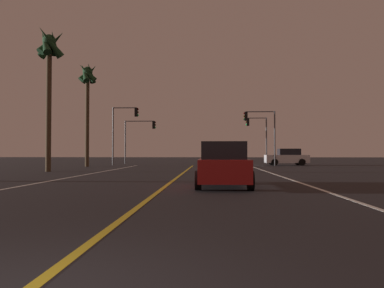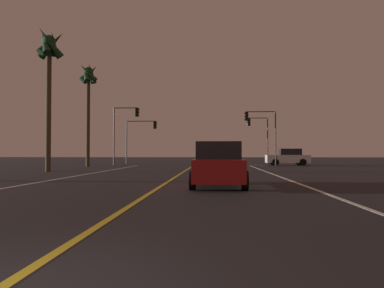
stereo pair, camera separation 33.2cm
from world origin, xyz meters
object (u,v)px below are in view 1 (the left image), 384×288
(palm_tree_left_mid, at_px, (49,58))
(palm_tree_left_far, at_px, (87,84))
(traffic_light_near_left, at_px, (125,123))
(traffic_light_far_left, at_px, (141,131))
(car_lead_same_lane, at_px, (223,165))
(car_crossing_side, at_px, (287,157))
(traffic_light_far_right, at_px, (257,130))
(traffic_light_near_right, at_px, (260,125))

(palm_tree_left_mid, distance_m, palm_tree_left_far, 8.90)
(palm_tree_left_far, bearing_deg, traffic_light_near_left, 53.74)
(palm_tree_left_far, bearing_deg, traffic_light_far_left, 70.36)
(traffic_light_near_left, bearing_deg, car_lead_same_lane, -68.40)
(car_lead_same_lane, xyz_separation_m, palm_tree_left_far, (-11.86, 19.59, 6.88))
(car_crossing_side, xyz_separation_m, traffic_light_far_left, (-15.98, 4.51, 2.96))
(traffic_light_near_left, bearing_deg, palm_tree_left_far, -126.26)
(traffic_light_near_left, bearing_deg, traffic_light_far_left, 83.82)
(traffic_light_far_right, bearing_deg, car_lead_same_lane, 80.40)
(car_lead_same_lane, relative_size, palm_tree_left_far, 0.44)
(traffic_light_near_left, height_order, palm_tree_left_far, palm_tree_left_far)
(traffic_light_near_right, height_order, traffic_light_far_left, traffic_light_near_right)
(traffic_light_far_left, bearing_deg, car_crossing_side, -15.77)
(traffic_light_far_right, distance_m, palm_tree_left_mid, 24.67)
(traffic_light_far_left, bearing_deg, traffic_light_near_right, -22.80)
(car_crossing_side, distance_m, palm_tree_left_far, 20.95)
(car_crossing_side, bearing_deg, car_lead_same_lane, 73.04)
(car_crossing_side, bearing_deg, traffic_light_near_left, 3.41)
(car_lead_same_lane, relative_size, traffic_light_far_left, 0.86)
(car_crossing_side, bearing_deg, traffic_light_near_right, 18.84)
(car_lead_same_lane, bearing_deg, traffic_light_far_right, -9.60)
(traffic_light_near_right, xyz_separation_m, traffic_light_near_left, (-13.68, 0.00, 0.29))
(car_lead_same_lane, height_order, traffic_light_near_left, traffic_light_near_left)
(traffic_light_far_left, height_order, palm_tree_left_far, palm_tree_left_far)
(traffic_light_near_left, height_order, palm_tree_left_mid, palm_tree_left_mid)
(traffic_light_near_right, xyz_separation_m, traffic_light_far_right, (0.37, 5.50, -0.13))
(traffic_light_far_right, bearing_deg, traffic_light_near_right, 86.13)
(car_crossing_side, relative_size, palm_tree_left_mid, 0.43)
(car_crossing_side, xyz_separation_m, palm_tree_left_far, (-19.24, -4.62, 6.88))
(palm_tree_left_mid, xyz_separation_m, palm_tree_left_far, (-0.33, 8.89, -0.13))
(traffic_light_near_left, xyz_separation_m, traffic_light_far_left, (0.60, 5.50, -0.56))
(traffic_light_near_left, xyz_separation_m, palm_tree_left_mid, (-2.34, -12.52, 3.50))
(car_lead_same_lane, height_order, palm_tree_left_far, palm_tree_left_far)
(traffic_light_near_right, relative_size, palm_tree_left_far, 0.56)
(traffic_light_near_right, height_order, traffic_light_far_right, traffic_light_near_right)
(car_crossing_side, distance_m, traffic_light_far_right, 6.03)
(traffic_light_far_right, height_order, palm_tree_left_mid, palm_tree_left_mid)
(car_crossing_side, distance_m, traffic_light_far_left, 16.87)
(traffic_light_far_right, distance_m, palm_tree_left_far, 19.42)
(palm_tree_left_mid, bearing_deg, car_crossing_side, 35.54)
(traffic_light_near_right, bearing_deg, traffic_light_far_right, -93.87)
(traffic_light_near_left, bearing_deg, traffic_light_far_right, 21.37)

